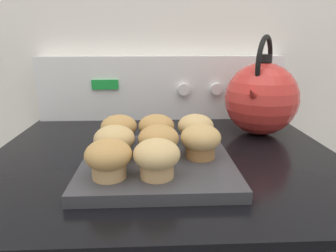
{
  "coord_description": "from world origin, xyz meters",
  "views": [
    {
      "loc": [
        -0.02,
        -0.3,
        1.15
      ],
      "look_at": [
        0.01,
        0.31,
        0.98
      ],
      "focal_mm": 32.0,
      "sensor_mm": 36.0,
      "label": 1
    }
  ],
  "objects_px": {
    "muffin_r1_c1": "(159,141)",
    "muffin_r2_c0": "(119,129)",
    "muffin_r0_c0": "(109,158)",
    "tea_kettle": "(261,98)",
    "muffin_r2_c1": "(156,129)",
    "muffin_r1_c0": "(115,142)",
    "muffin_pan": "(157,163)",
    "muffin_r2_c2": "(196,129)",
    "muffin_r1_c2": "(201,141)",
    "muffin_r0_c1": "(157,158)"
  },
  "relations": [
    {
      "from": "muffin_r2_c2",
      "to": "muffin_r1_c2",
      "type": "bearing_deg",
      "value": -90.72
    },
    {
      "from": "muffin_pan",
      "to": "muffin_r0_c0",
      "type": "relative_size",
      "value": 3.66
    },
    {
      "from": "muffin_r0_c0",
      "to": "muffin_r1_c0",
      "type": "height_order",
      "value": "same"
    },
    {
      "from": "muffin_r1_c1",
      "to": "muffin_r2_c1",
      "type": "height_order",
      "value": "same"
    },
    {
      "from": "muffin_r2_c1",
      "to": "muffin_pan",
      "type": "bearing_deg",
      "value": -89.46
    },
    {
      "from": "muffin_r2_c1",
      "to": "muffin_r0_c0",
      "type": "bearing_deg",
      "value": -116.08
    },
    {
      "from": "muffin_r2_c0",
      "to": "muffin_r2_c1",
      "type": "distance_m",
      "value": 0.08
    },
    {
      "from": "muffin_pan",
      "to": "muffin_r1_c2",
      "type": "bearing_deg",
      "value": 0.21
    },
    {
      "from": "muffin_pan",
      "to": "muffin_r1_c0",
      "type": "bearing_deg",
      "value": 179.03
    },
    {
      "from": "muffin_r1_c2",
      "to": "tea_kettle",
      "type": "distance_m",
      "value": 0.3
    },
    {
      "from": "muffin_pan",
      "to": "muffin_r0_c0",
      "type": "xyz_separation_m",
      "value": [
        -0.08,
        -0.08,
        0.05
      ]
    },
    {
      "from": "muffin_r2_c1",
      "to": "muffin_r2_c2",
      "type": "bearing_deg",
      "value": -1.74
    },
    {
      "from": "muffin_r0_c0",
      "to": "muffin_r2_c0",
      "type": "relative_size",
      "value": 1.0
    },
    {
      "from": "muffin_r1_c2",
      "to": "tea_kettle",
      "type": "xyz_separation_m",
      "value": [
        0.2,
        0.22,
        0.04
      ]
    },
    {
      "from": "muffin_r1_c1",
      "to": "muffin_r2_c2",
      "type": "xyz_separation_m",
      "value": [
        0.09,
        0.08,
        0.0
      ]
    },
    {
      "from": "tea_kettle",
      "to": "muffin_r2_c1",
      "type": "bearing_deg",
      "value": -155.05
    },
    {
      "from": "muffin_r1_c1",
      "to": "muffin_r2_c0",
      "type": "xyz_separation_m",
      "value": [
        -0.09,
        0.09,
        0.0
      ]
    },
    {
      "from": "muffin_r1_c1",
      "to": "muffin_r1_c2",
      "type": "relative_size",
      "value": 1.0
    },
    {
      "from": "muffin_pan",
      "to": "muffin_r2_c1",
      "type": "distance_m",
      "value": 0.1
    },
    {
      "from": "muffin_pan",
      "to": "muffin_r2_c2",
      "type": "bearing_deg",
      "value": 43.62
    },
    {
      "from": "muffin_r0_c0",
      "to": "tea_kettle",
      "type": "relative_size",
      "value": 0.31
    },
    {
      "from": "muffin_r0_c1",
      "to": "muffin_r1_c0",
      "type": "xyz_separation_m",
      "value": [
        -0.08,
        0.09,
        0.0
      ]
    },
    {
      "from": "muffin_pan",
      "to": "tea_kettle",
      "type": "height_order",
      "value": "tea_kettle"
    },
    {
      "from": "muffin_r2_c0",
      "to": "muffin_r2_c2",
      "type": "distance_m",
      "value": 0.17
    },
    {
      "from": "muffin_r1_c1",
      "to": "muffin_r1_c2",
      "type": "bearing_deg",
      "value": 0.13
    },
    {
      "from": "muffin_r2_c0",
      "to": "tea_kettle",
      "type": "distance_m",
      "value": 0.4
    },
    {
      "from": "muffin_r1_c2",
      "to": "muffin_r2_c0",
      "type": "relative_size",
      "value": 1.0
    },
    {
      "from": "muffin_r2_c1",
      "to": "muffin_r2_c0",
      "type": "bearing_deg",
      "value": -179.32
    },
    {
      "from": "muffin_r2_c0",
      "to": "muffin_r2_c1",
      "type": "bearing_deg",
      "value": 0.68
    },
    {
      "from": "muffin_r0_c1",
      "to": "muffin_r2_c0",
      "type": "height_order",
      "value": "same"
    },
    {
      "from": "muffin_r1_c2",
      "to": "muffin_r2_c2",
      "type": "xyz_separation_m",
      "value": [
        0.0,
        0.08,
        0.0
      ]
    },
    {
      "from": "muffin_r1_c0",
      "to": "muffin_pan",
      "type": "bearing_deg",
      "value": -0.97
    },
    {
      "from": "muffin_r2_c1",
      "to": "tea_kettle",
      "type": "height_order",
      "value": "tea_kettle"
    },
    {
      "from": "muffin_pan",
      "to": "muffin_r1_c2",
      "type": "distance_m",
      "value": 0.1
    },
    {
      "from": "muffin_r0_c1",
      "to": "muffin_r2_c0",
      "type": "xyz_separation_m",
      "value": [
        -0.08,
        0.17,
        0.0
      ]
    },
    {
      "from": "muffin_r0_c0",
      "to": "muffin_r2_c1",
      "type": "distance_m",
      "value": 0.19
    },
    {
      "from": "muffin_pan",
      "to": "muffin_r2_c0",
      "type": "distance_m",
      "value": 0.13
    },
    {
      "from": "muffin_r0_c0",
      "to": "muffin_r1_c2",
      "type": "relative_size",
      "value": 1.0
    },
    {
      "from": "muffin_r2_c0",
      "to": "muffin_r2_c1",
      "type": "relative_size",
      "value": 1.0
    },
    {
      "from": "muffin_r2_c0",
      "to": "muffin_r2_c2",
      "type": "relative_size",
      "value": 1.0
    },
    {
      "from": "muffin_pan",
      "to": "tea_kettle",
      "type": "distance_m",
      "value": 0.37
    },
    {
      "from": "tea_kettle",
      "to": "muffin_r2_c2",
      "type": "bearing_deg",
      "value": -145.35
    },
    {
      "from": "tea_kettle",
      "to": "muffin_r1_c1",
      "type": "bearing_deg",
      "value": -142.05
    },
    {
      "from": "muffin_r1_c2",
      "to": "muffin_r2_c2",
      "type": "height_order",
      "value": "same"
    },
    {
      "from": "muffin_r1_c0",
      "to": "tea_kettle",
      "type": "xyz_separation_m",
      "value": [
        0.37,
        0.22,
        0.04
      ]
    },
    {
      "from": "muffin_r0_c0",
      "to": "muffin_r2_c2",
      "type": "relative_size",
      "value": 1.0
    },
    {
      "from": "muffin_r1_c2",
      "to": "tea_kettle",
      "type": "bearing_deg",
      "value": 48.09
    },
    {
      "from": "muffin_r1_c0",
      "to": "muffin_r1_c1",
      "type": "height_order",
      "value": "same"
    },
    {
      "from": "muffin_r1_c1",
      "to": "tea_kettle",
      "type": "relative_size",
      "value": 0.31
    },
    {
      "from": "muffin_r0_c1",
      "to": "muffin_r1_c0",
      "type": "bearing_deg",
      "value": 133.66
    }
  ]
}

